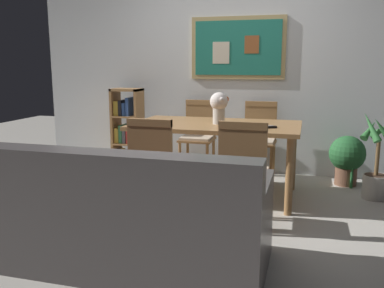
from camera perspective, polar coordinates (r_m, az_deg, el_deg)
ground_plane at (r=3.85m, az=1.35°, el=-9.52°), size 12.00×12.00×0.00m
wall_back_with_painting at (r=5.27m, az=6.03°, el=10.41°), size 5.20×0.14×2.60m
dining_table at (r=4.23m, az=3.35°, el=1.66°), size 1.68×0.96×0.75m
dining_chair_near_right at (r=3.38m, az=7.17°, el=-2.99°), size 0.40×0.41×0.91m
dining_chair_far_right at (r=5.00m, az=9.26°, el=1.45°), size 0.40×0.41×0.91m
dining_chair_far_left at (r=5.13m, az=0.93°, el=1.84°), size 0.40×0.41×0.91m
dining_chair_near_left at (r=3.53m, az=-5.19°, el=-2.36°), size 0.40×0.41×0.91m
leather_couch at (r=2.84m, az=-8.62°, el=-10.58°), size 1.80×0.84×0.84m
bookshelf at (r=5.37m, az=-8.91°, el=1.34°), size 0.36×0.28×1.05m
potted_ivy at (r=4.97m, az=20.58°, el=-1.72°), size 0.40×0.40×0.63m
potted_palm at (r=4.56m, az=24.09°, el=-2.80°), size 0.39×0.41×0.89m
flower_vase at (r=4.17m, az=3.75°, el=5.36°), size 0.19×0.18×0.32m
tv_remote at (r=3.96m, az=10.48°, el=2.31°), size 0.16×0.11×0.02m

